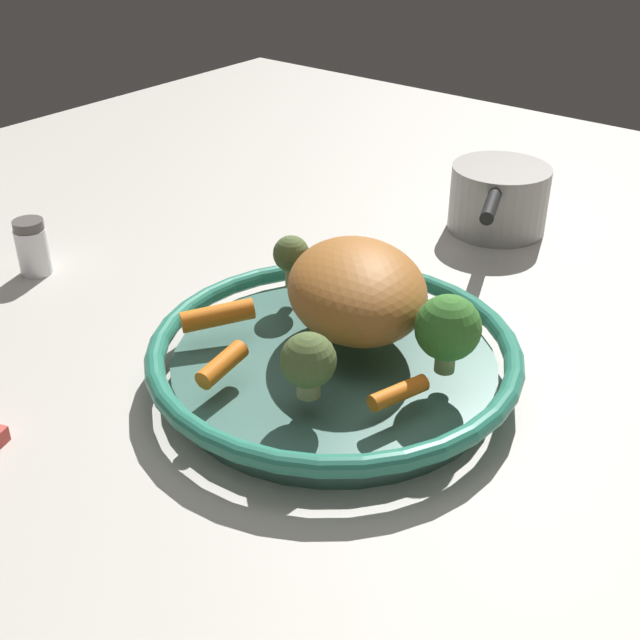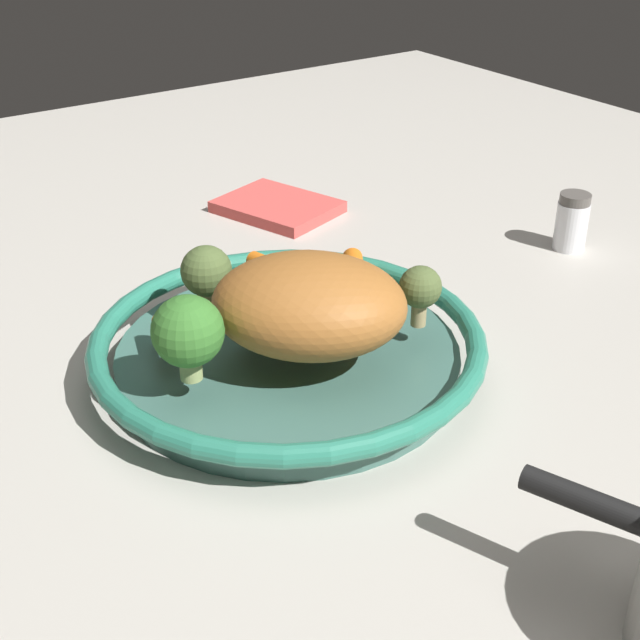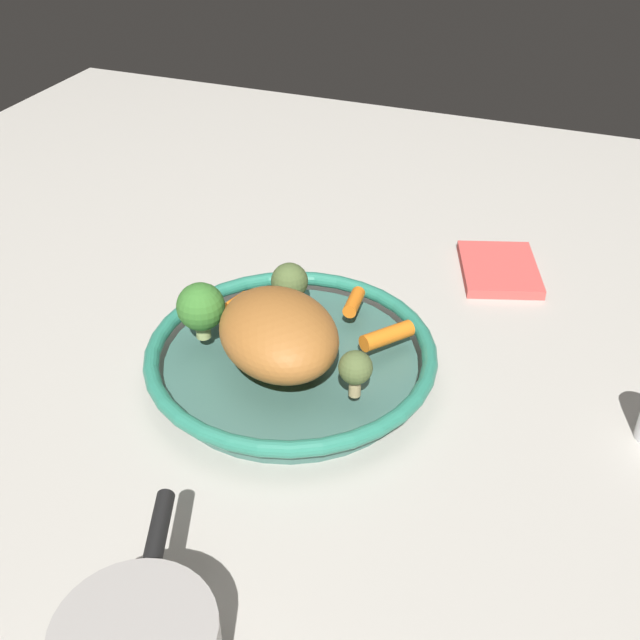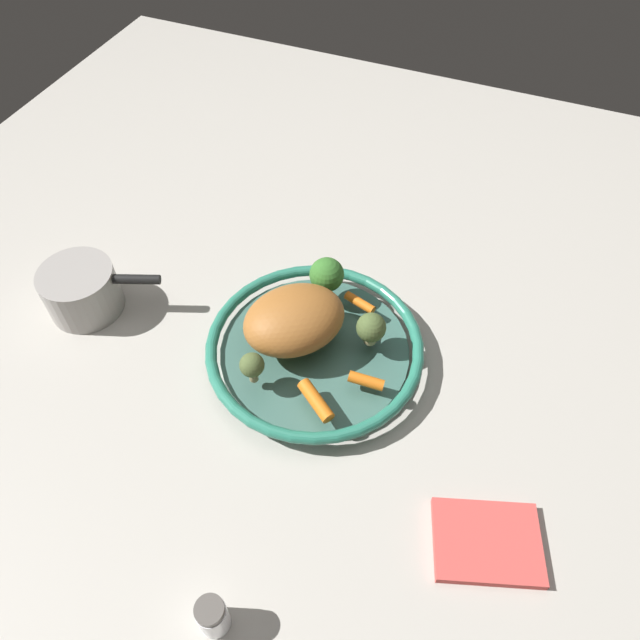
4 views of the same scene
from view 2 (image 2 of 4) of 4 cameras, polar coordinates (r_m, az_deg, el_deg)
ground_plane at (r=0.77m, az=-2.06°, el=-3.45°), size 1.84×1.84×0.00m
serving_bowl at (r=0.76m, az=-2.09°, el=-1.97°), size 0.34×0.34×0.04m
roast_chicken_piece at (r=0.70m, az=-0.71°, el=1.01°), size 0.20×0.20×0.08m
baby_carrot_back at (r=0.83m, az=2.20°, el=3.25°), size 0.07×0.06×0.02m
baby_carrot_left at (r=0.84m, az=-3.32°, el=3.50°), size 0.06×0.02×0.02m
baby_carrot_center at (r=0.74m, az=-10.08°, el=-0.99°), size 0.06×0.03×0.01m
broccoli_floret_small at (r=0.78m, az=-7.41°, el=3.09°), size 0.05×0.05×0.06m
broccoli_floret_mid at (r=0.74m, az=6.55°, el=2.03°), size 0.04×0.04×0.05m
broccoli_floret_large at (r=0.67m, az=-8.60°, el=-0.80°), size 0.06×0.06×0.07m
salt_shaker at (r=1.03m, az=16.08°, el=6.16°), size 0.04×0.04×0.07m
dish_towel at (r=1.10m, az=-2.79°, el=7.38°), size 0.16×0.14×0.01m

